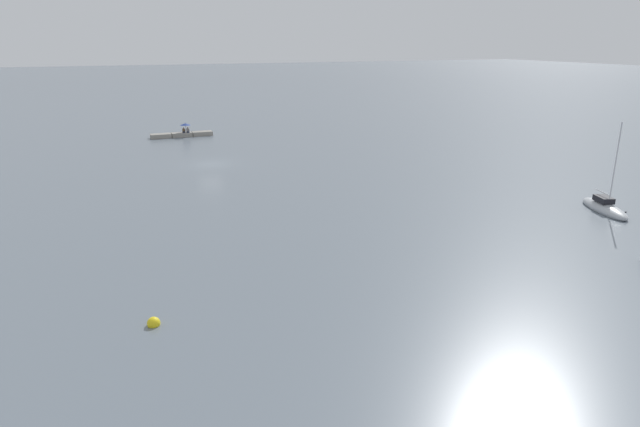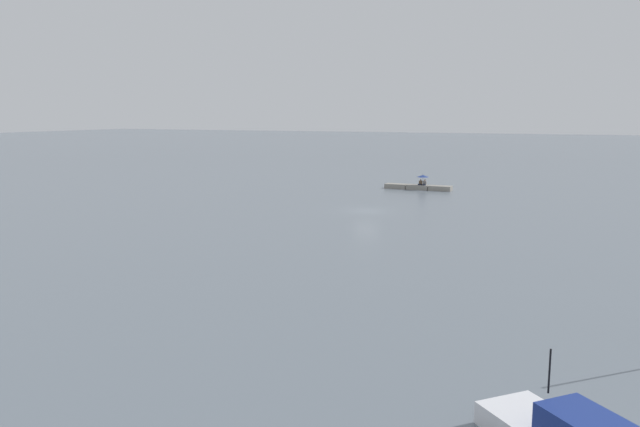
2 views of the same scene
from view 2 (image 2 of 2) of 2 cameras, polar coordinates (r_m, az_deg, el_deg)
name	(u,v)px [view 2 (image 2 of 2)]	position (r m, az deg, el deg)	size (l,w,h in m)	color
ground_plane	(366,211)	(61.79, 4.23, 0.25)	(500.00, 500.00, 0.00)	slate
seawall_pier	(418,187)	(79.90, 8.89, 2.38)	(8.45, 1.43, 0.58)	gray
person_seated_grey_left	(425,183)	(79.52, 9.48, 2.73)	(0.45, 0.64, 0.73)	#1E2333
person_seated_brown_right	(420,183)	(79.71, 9.10, 2.76)	(0.45, 0.64, 0.73)	#1E2333
umbrella_open_navy	(423,176)	(79.63, 9.33, 3.38)	(1.47, 1.47, 1.31)	black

